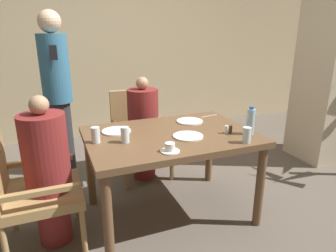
{
  "coord_description": "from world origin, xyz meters",
  "views": [
    {
      "loc": [
        -0.87,
        -2.13,
        1.56
      ],
      "look_at": [
        0.0,
        0.05,
        0.8
      ],
      "focal_mm": 32.0,
      "sensor_mm": 36.0,
      "label": 1
    }
  ],
  "objects_px": {
    "standing_host": "(57,91)",
    "glass_tall_far": "(247,135)",
    "glass_tall_mid": "(125,135)",
    "glass_tall_near": "(96,135)",
    "teacup_with_saucer": "(170,148)",
    "plate_dessert_center": "(188,136)",
    "chair_far_side": "(140,130)",
    "plate_main_left": "(116,131)",
    "water_bottle": "(251,121)",
    "plate_main_right": "(190,121)",
    "diner_in_far_chair": "(143,128)",
    "diner_in_left_chair": "(48,171)",
    "chair_left_side": "(27,186)"
  },
  "relations": [
    {
      "from": "standing_host",
      "to": "glass_tall_far",
      "type": "bearing_deg",
      "value": -51.89
    },
    {
      "from": "standing_host",
      "to": "plate_main_right",
      "type": "height_order",
      "value": "standing_host"
    },
    {
      "from": "plate_main_left",
      "to": "plate_main_right",
      "type": "xyz_separation_m",
      "value": [
        0.69,
        0.03,
        0.0
      ]
    },
    {
      "from": "diner_in_left_chair",
      "to": "plate_main_left",
      "type": "bearing_deg",
      "value": 20.47
    },
    {
      "from": "teacup_with_saucer",
      "to": "glass_tall_near",
      "type": "height_order",
      "value": "glass_tall_near"
    },
    {
      "from": "plate_dessert_center",
      "to": "glass_tall_near",
      "type": "height_order",
      "value": "glass_tall_near"
    },
    {
      "from": "diner_in_far_chair",
      "to": "glass_tall_mid",
      "type": "xyz_separation_m",
      "value": [
        -0.39,
        -0.81,
        0.24
      ]
    },
    {
      "from": "glass_tall_near",
      "to": "chair_far_side",
      "type": "bearing_deg",
      "value": 56.15
    },
    {
      "from": "standing_host",
      "to": "plate_main_left",
      "type": "xyz_separation_m",
      "value": [
        0.4,
        -0.99,
        -0.18
      ]
    },
    {
      "from": "glass_tall_near",
      "to": "glass_tall_mid",
      "type": "xyz_separation_m",
      "value": [
        0.2,
        -0.08,
        0.0
      ]
    },
    {
      "from": "chair_far_side",
      "to": "plate_main_right",
      "type": "distance_m",
      "value": 0.77
    },
    {
      "from": "chair_far_side",
      "to": "standing_host",
      "type": "relative_size",
      "value": 0.53
    },
    {
      "from": "glass_tall_far",
      "to": "plate_main_left",
      "type": "bearing_deg",
      "value": 144.35
    },
    {
      "from": "chair_left_side",
      "to": "water_bottle",
      "type": "height_order",
      "value": "water_bottle"
    },
    {
      "from": "teacup_with_saucer",
      "to": "glass_tall_mid",
      "type": "relative_size",
      "value": 1.13
    },
    {
      "from": "teacup_with_saucer",
      "to": "glass_tall_far",
      "type": "relative_size",
      "value": 1.13
    },
    {
      "from": "plate_main_left",
      "to": "glass_tall_near",
      "type": "bearing_deg",
      "value": -135.6
    },
    {
      "from": "diner_in_far_chair",
      "to": "plate_dessert_center",
      "type": "height_order",
      "value": "diner_in_far_chair"
    },
    {
      "from": "plate_dessert_center",
      "to": "glass_tall_far",
      "type": "bearing_deg",
      "value": -38.49
    },
    {
      "from": "standing_host",
      "to": "plate_main_left",
      "type": "bearing_deg",
      "value": -67.81
    },
    {
      "from": "chair_left_side",
      "to": "diner_in_left_chair",
      "type": "distance_m",
      "value": 0.17
    },
    {
      "from": "glass_tall_near",
      "to": "plate_main_left",
      "type": "bearing_deg",
      "value": 44.4
    },
    {
      "from": "diner_in_left_chair",
      "to": "plate_main_right",
      "type": "distance_m",
      "value": 1.27
    },
    {
      "from": "plate_dessert_center",
      "to": "teacup_with_saucer",
      "type": "distance_m",
      "value": 0.33
    },
    {
      "from": "chair_far_side",
      "to": "glass_tall_near",
      "type": "distance_m",
      "value": 1.11
    },
    {
      "from": "glass_tall_far",
      "to": "water_bottle",
      "type": "bearing_deg",
      "value": 47.03
    },
    {
      "from": "chair_left_side",
      "to": "plate_dessert_center",
      "type": "height_order",
      "value": "chair_left_side"
    },
    {
      "from": "plate_main_right",
      "to": "water_bottle",
      "type": "height_order",
      "value": "water_bottle"
    },
    {
      "from": "chair_far_side",
      "to": "plate_main_left",
      "type": "xyz_separation_m",
      "value": [
        -0.4,
        -0.69,
        0.26
      ]
    },
    {
      "from": "diner_in_far_chair",
      "to": "glass_tall_far",
      "type": "height_order",
      "value": "diner_in_far_chair"
    },
    {
      "from": "plate_dessert_center",
      "to": "glass_tall_mid",
      "type": "bearing_deg",
      "value": 172.52
    },
    {
      "from": "plate_main_left",
      "to": "glass_tall_far",
      "type": "relative_size",
      "value": 1.98
    },
    {
      "from": "glass_tall_mid",
      "to": "glass_tall_near",
      "type": "bearing_deg",
      "value": 159.54
    },
    {
      "from": "diner_in_left_chair",
      "to": "glass_tall_near",
      "type": "xyz_separation_m",
      "value": [
        0.36,
        0.02,
        0.22
      ]
    },
    {
      "from": "standing_host",
      "to": "teacup_with_saucer",
      "type": "xyz_separation_m",
      "value": [
        0.66,
        -1.54,
        -0.17
      ]
    },
    {
      "from": "chair_left_side",
      "to": "teacup_with_saucer",
      "type": "bearing_deg",
      "value": -20.13
    },
    {
      "from": "teacup_with_saucer",
      "to": "diner_in_left_chair",
      "type": "bearing_deg",
      "value": 156.56
    },
    {
      "from": "chair_far_side",
      "to": "diner_in_far_chair",
      "type": "distance_m",
      "value": 0.16
    },
    {
      "from": "glass_tall_near",
      "to": "teacup_with_saucer",
      "type": "bearing_deg",
      "value": -39.11
    },
    {
      "from": "chair_far_side",
      "to": "water_bottle",
      "type": "relative_size",
      "value": 3.99
    },
    {
      "from": "glass_tall_far",
      "to": "glass_tall_near",
      "type": "bearing_deg",
      "value": 158.18
    },
    {
      "from": "glass_tall_near",
      "to": "glass_tall_far",
      "type": "bearing_deg",
      "value": -21.82
    },
    {
      "from": "plate_main_left",
      "to": "glass_tall_mid",
      "type": "xyz_separation_m",
      "value": [
        0.01,
        -0.27,
        0.05
      ]
    },
    {
      "from": "water_bottle",
      "to": "plate_main_left",
      "type": "bearing_deg",
      "value": 155.37
    },
    {
      "from": "plate_main_right",
      "to": "water_bottle",
      "type": "distance_m",
      "value": 0.58
    },
    {
      "from": "chair_left_side",
      "to": "diner_in_far_chair",
      "type": "distance_m",
      "value": 1.33
    },
    {
      "from": "chair_far_side",
      "to": "plate_dessert_center",
      "type": "bearing_deg",
      "value": -84.33
    },
    {
      "from": "water_bottle",
      "to": "standing_host",
      "type": "bearing_deg",
      "value": 134.05
    },
    {
      "from": "water_bottle",
      "to": "glass_tall_mid",
      "type": "bearing_deg",
      "value": 169.17
    },
    {
      "from": "plate_main_right",
      "to": "teacup_with_saucer",
      "type": "height_order",
      "value": "teacup_with_saucer"
    }
  ]
}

